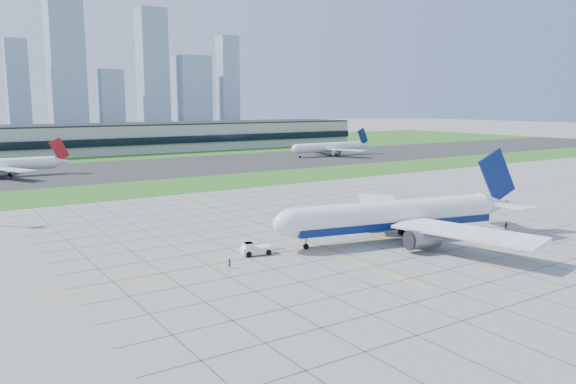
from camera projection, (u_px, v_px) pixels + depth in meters
name	position (u px, v px, depth m)	size (l,w,h in m)	color
ground	(354.00, 240.00, 112.15)	(1400.00, 1400.00, 0.00)	gray
grass_median	(178.00, 185.00, 186.33)	(700.00, 35.00, 0.04)	#296A1E
asphalt_taxiway	(127.00, 169.00, 231.66)	(700.00, 75.00, 0.04)	#383838
grass_far	(67.00, 151.00, 322.33)	(700.00, 145.00, 0.04)	#296A1E
apron_markings	(322.00, 229.00, 121.52)	(120.00, 130.00, 0.03)	#474744
terminal	(149.00, 137.00, 322.14)	(260.00, 43.00, 15.80)	#B7B7B2
airliner	(396.00, 216.00, 111.73)	(55.83, 56.01, 17.76)	white
pushback_tug	(255.00, 249.00, 101.32)	(8.30, 3.79, 2.28)	white
crew_near	(230.00, 263.00, 92.99)	(0.59, 0.39, 1.61)	black
crew_far	(506.00, 226.00, 121.40)	(0.76, 0.60, 1.57)	black
distant_jet_1	(1.00, 165.00, 207.17)	(43.83, 42.66, 14.08)	white
distant_jet_2	(330.00, 147.00, 291.02)	(47.10, 42.66, 14.08)	white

